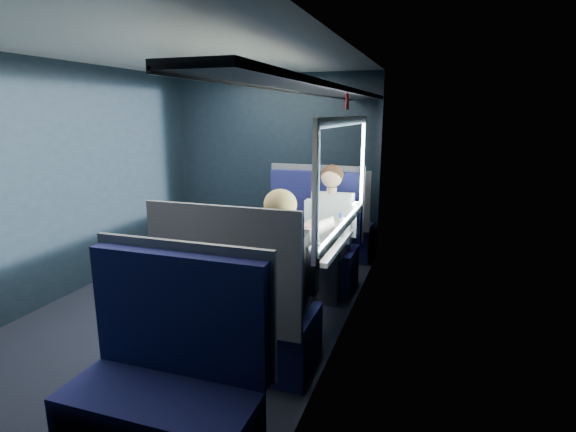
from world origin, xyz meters
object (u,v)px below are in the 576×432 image
(table, at_px, (303,250))
(cup, at_px, (348,227))
(seat_row_back, at_px, (167,393))
(seat_bay_near, at_px, (308,246))
(seat_row_front, at_px, (330,227))
(man, at_px, (330,225))
(woman, at_px, (283,270))
(laptop, at_px, (320,237))
(bottle_small, at_px, (341,226))
(seat_bay_far, at_px, (241,317))

(table, bearing_deg, cup, 55.93)
(table, xyz_separation_m, seat_row_back, (-0.18, -1.80, -0.25))
(seat_bay_near, relative_size, seat_row_front, 1.09)
(man, xyz_separation_m, woman, (0.00, -1.41, 0.01))
(woman, height_order, laptop, woman)
(seat_row_back, bearing_deg, seat_bay_near, 90.42)
(seat_row_back, relative_size, bottle_small, 5.48)
(man, bearing_deg, laptop, -82.82)
(seat_row_front, bearing_deg, man, -77.17)
(woman, distance_m, cup, 1.17)
(seat_bay_far, distance_m, laptop, 0.99)
(seat_row_back, distance_m, man, 2.53)
(seat_row_back, bearing_deg, woman, 77.07)
(woman, relative_size, cup, 14.32)
(woman, distance_m, bottle_small, 0.98)
(seat_row_front, xyz_separation_m, cup, (0.48, -1.36, 0.38))
(bottle_small, bearing_deg, seat_bay_near, 127.04)
(seat_bay_near, height_order, bottle_small, seat_bay_near)
(table, distance_m, seat_row_back, 1.82)
(seat_row_back, xyz_separation_m, bottle_small, (0.46, 2.04, 0.42))
(man, xyz_separation_m, cup, (0.23, -0.26, 0.07))
(seat_row_front, height_order, woman, woman)
(seat_bay_far, distance_m, cup, 1.45)
(seat_row_front, bearing_deg, seat_bay_near, -91.23)
(man, xyz_separation_m, laptop, (0.09, -0.72, 0.08))
(man, bearing_deg, woman, -90.00)
(woman, relative_size, laptop, 3.99)
(laptop, bearing_deg, seat_bay_near, 111.93)
(seat_row_back, height_order, woman, woman)
(seat_bay_near, distance_m, seat_row_front, 0.92)
(seat_bay_far, relative_size, woman, 0.95)
(seat_bay_far, height_order, cup, seat_bay_far)
(seat_row_back, distance_m, laptop, 1.85)
(seat_bay_near, xyz_separation_m, man, (0.27, -0.17, 0.29))
(woman, bearing_deg, table, 95.45)
(laptop, bearing_deg, woman, -97.59)
(seat_bay_near, distance_m, laptop, 1.04)
(seat_row_back, height_order, cup, seat_row_back)
(seat_row_back, relative_size, man, 0.88)
(seat_row_back, height_order, laptop, seat_row_back)
(laptop, bearing_deg, bottle_small, 66.67)
(seat_bay_near, xyz_separation_m, woman, (0.27, -1.58, 0.30))
(seat_bay_near, bearing_deg, bottle_small, -52.96)
(table, xyz_separation_m, bottle_small, (0.27, 0.24, 0.17))
(laptop, bearing_deg, man, 97.18)
(seat_bay_near, height_order, seat_row_back, seat_bay_near)
(man, distance_m, cup, 0.35)
(man, relative_size, bottle_small, 6.25)
(seat_row_back, xyz_separation_m, cup, (0.48, 2.24, 0.38))
(laptop, xyz_separation_m, bottle_small, (0.11, 0.27, 0.03))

